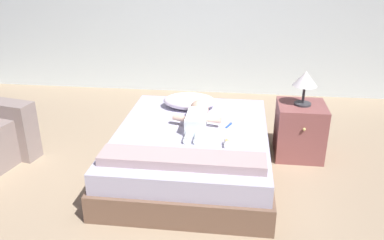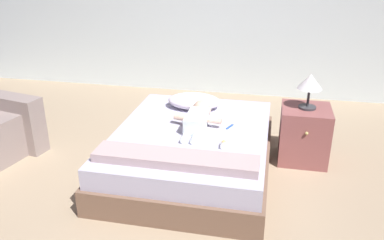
% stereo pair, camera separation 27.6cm
% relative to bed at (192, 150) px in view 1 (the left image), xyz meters
% --- Properties ---
extents(ground_plane, '(8.00, 8.00, 0.00)m').
position_rel_bed_xyz_m(ground_plane, '(-0.09, -0.67, -0.20)').
color(ground_plane, tan).
extents(wall_behind_bed, '(8.00, 0.12, 2.58)m').
position_rel_bed_xyz_m(wall_behind_bed, '(-0.09, 2.33, 1.09)').
color(wall_behind_bed, silver).
rests_on(wall_behind_bed, ground_plane).
extents(bed, '(1.42, 1.85, 0.40)m').
position_rel_bed_xyz_m(bed, '(0.00, 0.00, 0.00)').
color(bed, brown).
rests_on(bed, ground_plane).
extents(pillow, '(0.55, 0.35, 0.15)m').
position_rel_bed_xyz_m(pillow, '(-0.10, 0.55, 0.28)').
color(pillow, white).
rests_on(pillow, bed).
extents(baby, '(0.46, 0.69, 0.18)m').
position_rel_bed_xyz_m(baby, '(0.03, 0.11, 0.28)').
color(baby, white).
rests_on(baby, bed).
extents(toothbrush, '(0.06, 0.13, 0.02)m').
position_rel_bed_xyz_m(toothbrush, '(0.33, 0.15, 0.21)').
color(toothbrush, blue).
rests_on(toothbrush, bed).
extents(nightstand, '(0.46, 0.49, 0.54)m').
position_rel_bed_xyz_m(nightstand, '(1.02, 0.42, 0.07)').
color(nightstand, '#894C4A').
rests_on(nightstand, ground_plane).
extents(lamp, '(0.23, 0.23, 0.33)m').
position_rel_bed_xyz_m(lamp, '(1.02, 0.42, 0.59)').
color(lamp, '#333338').
rests_on(lamp, nightstand).
extents(blanket, '(1.28, 0.25, 0.07)m').
position_rel_bed_xyz_m(blanket, '(0.00, -0.62, 0.24)').
color(blanket, '#AF9697').
rests_on(blanket, bed).
extents(baby_bottle, '(0.06, 0.09, 0.08)m').
position_rel_bed_xyz_m(baby_bottle, '(0.33, -0.29, 0.24)').
color(baby_bottle, white).
rests_on(baby_bottle, bed).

